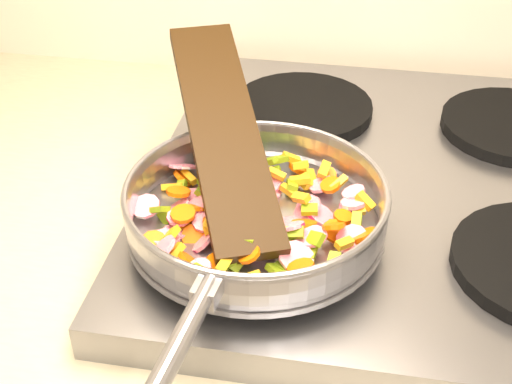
# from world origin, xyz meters

# --- Properties ---
(cooktop) EXTENTS (0.60, 0.60, 0.04)m
(cooktop) POSITION_xyz_m (-0.70, 1.67, 0.92)
(cooktop) COLOR #939399
(cooktop) RESTS_ON counter_top
(grate_fl) EXTENTS (0.19, 0.19, 0.02)m
(grate_fl) POSITION_xyz_m (-0.84, 1.52, 0.95)
(grate_fl) COLOR black
(grate_fl) RESTS_ON cooktop
(grate_bl) EXTENTS (0.19, 0.19, 0.02)m
(grate_bl) POSITION_xyz_m (-0.84, 1.81, 0.95)
(grate_bl) COLOR black
(grate_bl) RESTS_ON cooktop
(saute_pan) EXTENTS (0.30, 0.48, 0.05)m
(saute_pan) POSITION_xyz_m (-0.85, 1.52, 0.98)
(saute_pan) COLOR #9E9EA5
(saute_pan) RESTS_ON grate_fl
(vegetable_heap) EXTENTS (0.26, 0.25, 0.04)m
(vegetable_heap) POSITION_xyz_m (-0.86, 1.52, 0.97)
(vegetable_heap) COLOR #E35906
(vegetable_heap) RESTS_ON saute_pan
(wooden_spatula) EXTENTS (0.18, 0.31, 0.12)m
(wooden_spatula) POSITION_xyz_m (-0.90, 1.58, 1.03)
(wooden_spatula) COLOR black
(wooden_spatula) RESTS_ON saute_pan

